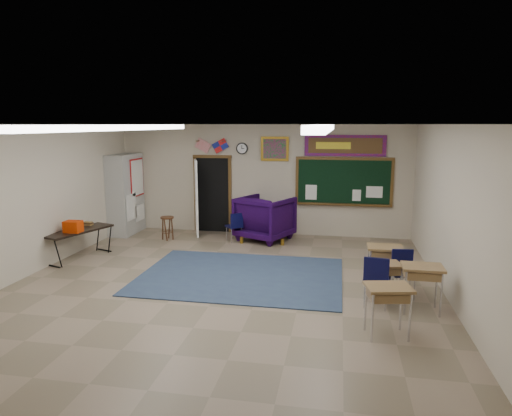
% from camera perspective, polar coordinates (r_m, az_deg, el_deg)
% --- Properties ---
extents(floor, '(9.00, 9.00, 0.00)m').
position_cam_1_polar(floor, '(8.57, -4.38, -10.09)').
color(floor, '#836F5A').
rests_on(floor, ground).
extents(back_wall, '(8.00, 0.04, 3.00)m').
position_cam_1_polar(back_wall, '(12.52, 0.76, 3.55)').
color(back_wall, '#BEB39A').
rests_on(back_wall, floor).
extents(front_wall, '(8.00, 0.04, 3.00)m').
position_cam_1_polar(front_wall, '(4.14, -21.02, -11.54)').
color(front_wall, '#BEB39A').
rests_on(front_wall, floor).
extents(left_wall, '(0.04, 9.00, 3.00)m').
position_cam_1_polar(left_wall, '(9.96, -27.36, 0.60)').
color(left_wall, '#BEB39A').
rests_on(left_wall, floor).
extents(right_wall, '(0.04, 9.00, 3.00)m').
position_cam_1_polar(right_wall, '(8.13, 23.88, -1.11)').
color(right_wall, '#BEB39A').
rests_on(right_wall, floor).
extents(ceiling, '(8.00, 9.00, 0.04)m').
position_cam_1_polar(ceiling, '(8.03, -4.68, 10.39)').
color(ceiling, beige).
rests_on(ceiling, back_wall).
extents(area_rug, '(4.00, 3.00, 0.02)m').
position_cam_1_polar(area_rug, '(9.25, -1.90, -8.43)').
color(area_rug, '#2D4056').
rests_on(area_rug, floor).
extents(fluorescent_strips, '(3.86, 6.00, 0.10)m').
position_cam_1_polar(fluorescent_strips, '(8.03, -4.68, 9.97)').
color(fluorescent_strips, white).
rests_on(fluorescent_strips, ceiling).
extents(doorway, '(1.10, 0.89, 2.16)m').
position_cam_1_polar(doorway, '(12.77, -6.01, 1.62)').
color(doorway, black).
rests_on(doorway, back_wall).
extents(chalkboard, '(2.55, 0.14, 1.30)m').
position_cam_1_polar(chalkboard, '(12.31, 10.89, 3.08)').
color(chalkboard, brown).
rests_on(chalkboard, back_wall).
extents(bulletin_board, '(2.10, 0.05, 0.55)m').
position_cam_1_polar(bulletin_board, '(12.23, 11.05, 7.66)').
color(bulletin_board, red).
rests_on(bulletin_board, back_wall).
extents(framed_art_print, '(0.75, 0.05, 0.65)m').
position_cam_1_polar(framed_art_print, '(12.36, 2.36, 7.41)').
color(framed_art_print, olive).
rests_on(framed_art_print, back_wall).
extents(wall_clock, '(0.32, 0.05, 0.32)m').
position_cam_1_polar(wall_clock, '(12.52, -1.76, 7.45)').
color(wall_clock, black).
rests_on(wall_clock, back_wall).
extents(wall_flags, '(1.16, 0.06, 0.70)m').
position_cam_1_polar(wall_flags, '(12.69, -5.58, 8.03)').
color(wall_flags, red).
rests_on(wall_flags, back_wall).
extents(storage_cabinet, '(0.59, 1.25, 2.20)m').
position_cam_1_polar(storage_cabinet, '(13.11, -15.96, 1.68)').
color(storage_cabinet, '#A3A39F').
rests_on(storage_cabinet, floor).
extents(wingback_armchair, '(1.65, 1.67, 1.16)m').
position_cam_1_polar(wingback_armchair, '(11.95, 1.14, -1.26)').
color(wingback_armchair, black).
rests_on(wingback_armchair, floor).
extents(student_chair_reading, '(0.54, 0.54, 0.77)m').
position_cam_1_polar(student_chair_reading, '(11.81, -2.76, -2.37)').
color(student_chair_reading, '#080932').
rests_on(student_chair_reading, floor).
extents(student_chair_desk_a, '(0.51, 0.51, 0.89)m').
position_cam_1_polar(student_chair_desk_a, '(7.91, 14.86, -8.78)').
color(student_chair_desk_a, '#080932').
rests_on(student_chair_desk_a, floor).
extents(student_chair_desk_b, '(0.45, 0.45, 0.82)m').
position_cam_1_polar(student_chair_desk_b, '(8.47, 17.98, -7.91)').
color(student_chair_desk_b, '#080932').
rests_on(student_chair_desk_b, floor).
extents(student_desk_front_left, '(0.65, 0.55, 0.68)m').
position_cam_1_polar(student_desk_front_left, '(8.19, 15.68, -8.66)').
color(student_desk_front_left, brown).
rests_on(student_desk_front_left, floor).
extents(student_desk_front_right, '(0.64, 0.48, 0.77)m').
position_cam_1_polar(student_desk_front_right, '(8.90, 15.75, -6.75)').
color(student_desk_front_right, brown).
rests_on(student_desk_front_right, floor).
extents(student_desk_back_left, '(0.71, 0.59, 0.75)m').
position_cam_1_polar(student_desk_back_left, '(6.90, 16.11, -11.95)').
color(student_desk_back_left, brown).
rests_on(student_desk_back_left, floor).
extents(student_desk_back_right, '(0.65, 0.49, 0.77)m').
position_cam_1_polar(student_desk_back_right, '(7.92, 19.97, -9.16)').
color(student_desk_back_right, brown).
rests_on(student_desk_back_right, floor).
extents(folding_table, '(1.02, 1.69, 0.91)m').
position_cam_1_polar(folding_table, '(11.06, -21.24, -4.09)').
color(folding_table, black).
rests_on(folding_table, floor).
extents(wooden_stool, '(0.35, 0.35, 0.61)m').
position_cam_1_polar(wooden_stool, '(12.21, -11.01, -2.45)').
color(wooden_stool, '#543119').
rests_on(wooden_stool, floor).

